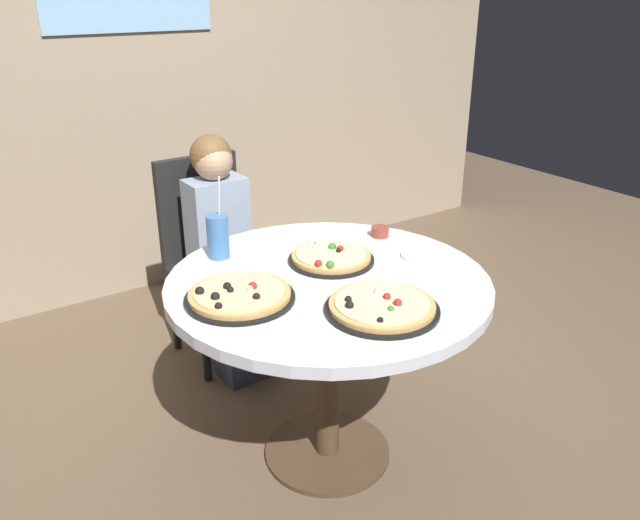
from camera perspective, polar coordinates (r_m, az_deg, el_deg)
ground_plane at (r=2.59m, az=0.65°, el=-16.82°), size 8.00×8.00×0.00m
wall_with_window at (r=3.70m, az=-17.24°, el=19.06°), size 5.20×0.14×2.90m
dining_table at (r=2.23m, az=0.72°, el=-4.19°), size 1.11×1.11×0.75m
chair_wooden at (r=3.06m, az=-9.86°, el=1.11°), size 0.41×0.41×0.95m
diner_child at (r=2.92m, az=-8.24°, el=-0.83°), size 0.26×0.41×1.08m
pizza_veggie at (r=1.97m, az=5.56°, el=-4.14°), size 0.36×0.36×0.05m
pizza_cheese at (r=2.05m, az=-7.20°, el=-3.14°), size 0.35×0.35×0.05m
pizza_pepperoni at (r=2.31m, az=0.99°, el=0.26°), size 0.31×0.31×0.05m
soda_cup at (r=2.35m, az=-9.08°, el=2.10°), size 0.08×0.08×0.31m
sauce_bowl at (r=2.55m, az=5.37°, el=2.54°), size 0.07×0.07×0.04m
plate_small at (r=2.39m, az=9.37°, el=0.42°), size 0.18×0.18×0.01m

